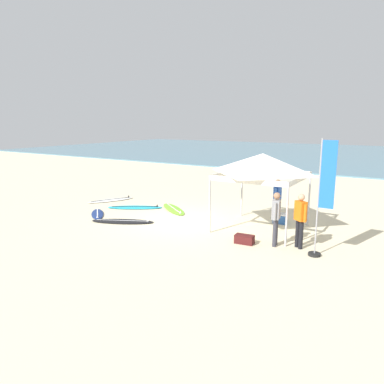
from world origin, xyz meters
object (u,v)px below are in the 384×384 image
(person_blue, at_px, (277,198))
(cooler_box, at_px, (280,218))
(surfboard_lime, at_px, (174,209))
(surfboard_white, at_px, (111,200))
(person_grey, at_px, (276,215))
(canopy_tent, at_px, (263,164))
(surfboard_black, at_px, (123,221))
(surfboard_navy, at_px, (97,214))
(person_orange, at_px, (300,217))
(banner_flag, at_px, (322,204))
(gear_bag_near_tent, at_px, (244,239))
(surfboard_cyan, at_px, (135,207))

(person_blue, relative_size, cooler_box, 3.42)
(surfboard_lime, relative_size, cooler_box, 4.39)
(surfboard_white, bearing_deg, person_blue, 2.83)
(person_grey, xyz_separation_m, person_blue, (-0.79, 2.47, 0.00))
(cooler_box, bearing_deg, canopy_tent, -109.24)
(canopy_tent, relative_size, surfboard_white, 1.22)
(surfboard_black, height_order, surfboard_navy, same)
(surfboard_white, relative_size, person_orange, 1.36)
(person_orange, distance_m, banner_flag, 1.00)
(surfboard_white, bearing_deg, banner_flag, -12.31)
(surfboard_white, height_order, surfboard_black, same)
(surfboard_lime, distance_m, cooler_box, 4.72)
(banner_flag, bearing_deg, gear_bag_near_tent, -177.63)
(person_orange, bearing_deg, surfboard_black, -173.86)
(surfboard_black, xyz_separation_m, person_orange, (6.61, 0.71, 0.95))
(surfboard_cyan, distance_m, person_orange, 7.89)
(surfboard_white, bearing_deg, person_grey, -12.81)
(canopy_tent, height_order, surfboard_black, canopy_tent)
(canopy_tent, relative_size, person_grey, 1.66)
(surfboard_navy, height_order, person_orange, person_orange)
(canopy_tent, xyz_separation_m, surfboard_black, (-4.86, -1.98, -2.35))
(surfboard_navy, distance_m, person_grey, 7.65)
(surfboard_black, bearing_deg, cooler_box, 30.43)
(surfboard_cyan, distance_m, surfboard_white, 2.09)
(banner_flag, relative_size, cooler_box, 6.80)
(surfboard_black, relative_size, person_grey, 1.46)
(canopy_tent, relative_size, gear_bag_near_tent, 4.72)
(surfboard_black, distance_m, banner_flag, 7.46)
(person_blue, relative_size, gear_bag_near_tent, 2.85)
(canopy_tent, distance_m, surfboard_navy, 7.15)
(canopy_tent, distance_m, gear_bag_near_tent, 2.87)
(canopy_tent, relative_size, banner_flag, 0.83)
(surfboard_navy, distance_m, gear_bag_near_tent, 6.69)
(surfboard_cyan, height_order, surfboard_lime, same)
(person_orange, bearing_deg, surfboard_navy, -176.98)
(person_orange, height_order, person_blue, same)
(person_orange, bearing_deg, canopy_tent, 143.97)
(canopy_tent, relative_size, surfboard_lime, 1.29)
(surfboard_black, bearing_deg, canopy_tent, 22.18)
(person_blue, height_order, gear_bag_near_tent, person_blue)
(surfboard_cyan, distance_m, surfboard_black, 2.32)
(surfboard_navy, height_order, cooler_box, cooler_box)
(banner_flag, bearing_deg, canopy_tent, 145.36)
(surfboard_lime, bearing_deg, surfboard_black, -101.52)
(surfboard_cyan, relative_size, person_orange, 1.43)
(surfboard_lime, height_order, person_grey, person_grey)
(surfboard_cyan, relative_size, surfboard_navy, 1.49)
(person_orange, xyz_separation_m, gear_bag_near_tent, (-1.59, -0.51, -0.85))
(gear_bag_near_tent, bearing_deg, surfboard_lime, 151.02)
(surfboard_navy, height_order, banner_flag, banner_flag)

